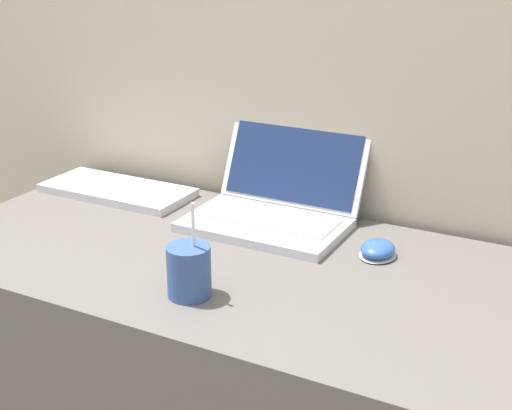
{
  "coord_description": "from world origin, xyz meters",
  "views": [
    {
      "loc": [
        0.66,
        -0.81,
        1.36
      ],
      "look_at": [
        0.0,
        0.43,
        0.83
      ],
      "focal_mm": 50.0,
      "sensor_mm": 36.0,
      "label": 1
    }
  ],
  "objects_px": {
    "laptop": "(277,203)",
    "drink_cup": "(189,270)",
    "external_keyboard": "(117,190)",
    "computer_mouse": "(378,250)"
  },
  "relations": [
    {
      "from": "external_keyboard",
      "to": "laptop",
      "type": "bearing_deg",
      "value": 2.51
    },
    {
      "from": "laptop",
      "to": "external_keyboard",
      "type": "height_order",
      "value": "laptop"
    },
    {
      "from": "laptop",
      "to": "drink_cup",
      "type": "height_order",
      "value": "laptop"
    },
    {
      "from": "laptop",
      "to": "computer_mouse",
      "type": "distance_m",
      "value": 0.27
    },
    {
      "from": "laptop",
      "to": "external_keyboard",
      "type": "relative_size",
      "value": 0.91
    },
    {
      "from": "drink_cup",
      "to": "computer_mouse",
      "type": "relative_size",
      "value": 2.09
    },
    {
      "from": "laptop",
      "to": "computer_mouse",
      "type": "bearing_deg",
      "value": -15.34
    },
    {
      "from": "laptop",
      "to": "drink_cup",
      "type": "relative_size",
      "value": 1.9
    },
    {
      "from": "laptop",
      "to": "drink_cup",
      "type": "distance_m",
      "value": 0.39
    },
    {
      "from": "laptop",
      "to": "external_keyboard",
      "type": "distance_m",
      "value": 0.43
    }
  ]
}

